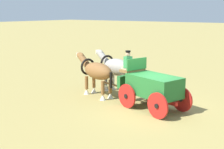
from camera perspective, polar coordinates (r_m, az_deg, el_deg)
name	(u,v)px	position (r m, az deg, el deg)	size (l,w,h in m)	color
ground_plane	(153,109)	(14.53, 7.56, -6.33)	(220.00, 220.00, 0.00)	#9E8C4C
show_wagon	(151,86)	(14.35, 7.18, -2.07)	(5.39, 2.39, 2.59)	#236B2D
draft_horse_near	(96,72)	(16.43, -2.87, 0.54)	(3.07, 1.40, 2.17)	brown
draft_horse_off	(116,68)	(17.18, 0.67, 1.21)	(3.00, 1.43, 2.23)	#9E998E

